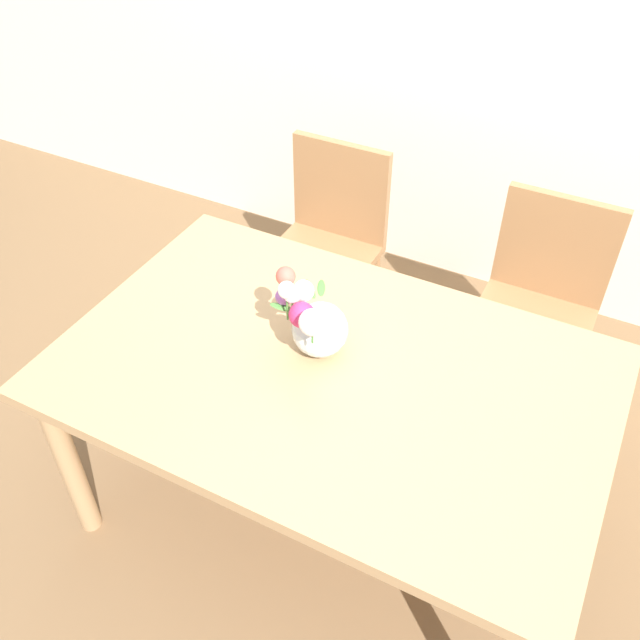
# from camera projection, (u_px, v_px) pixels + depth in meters

# --- Properties ---
(ground_plane) EXTENTS (12.00, 12.00, 0.00)m
(ground_plane) POSITION_uv_depth(u_px,v_px,m) (329.00, 509.00, 2.50)
(ground_plane) COLOR brown
(dining_table) EXTENTS (1.60, 1.03, 0.72)m
(dining_table) POSITION_uv_depth(u_px,v_px,m) (331.00, 387.00, 2.07)
(dining_table) COLOR tan
(dining_table) RESTS_ON ground_plane
(chair_left) EXTENTS (0.42, 0.42, 0.90)m
(chair_left) POSITION_uv_depth(u_px,v_px,m) (328.00, 237.00, 2.87)
(chair_left) COLOR #9E7047
(chair_left) RESTS_ON ground_plane
(chair_right) EXTENTS (0.42, 0.42, 0.90)m
(chair_right) POSITION_uv_depth(u_px,v_px,m) (539.00, 299.00, 2.57)
(chair_right) COLOR #9E7047
(chair_right) RESTS_ON ground_plane
(flower_vase) EXTENTS (0.22, 0.27, 0.27)m
(flower_vase) POSITION_uv_depth(u_px,v_px,m) (315.00, 323.00, 1.99)
(flower_vase) COLOR silver
(flower_vase) RESTS_ON dining_table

